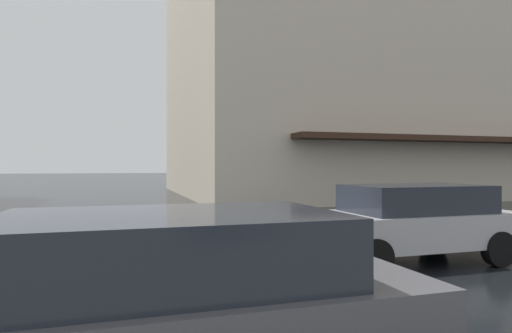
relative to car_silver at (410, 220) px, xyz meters
The scene contains 3 objects.
haussmann_block_corner 23.39m from the car_silver, 25.94° to the right, with size 19.19×21.52×22.09m.
car_silver is the anchor object (origin of this frame).
car_dark_grey 6.00m from the car_silver, 125.71° to the left, with size 1.85×4.10×1.41m.
Camera 1 is at (-4.26, -4.81, 1.76)m, focal length 30.44 mm.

